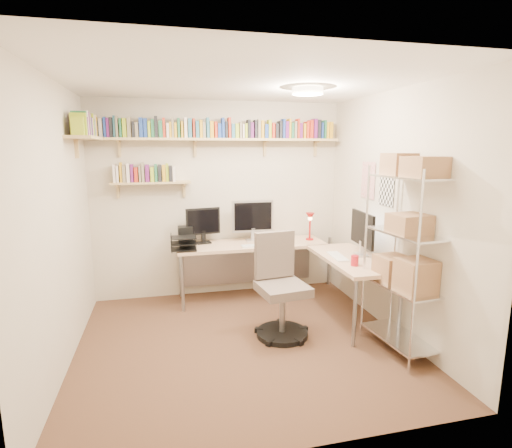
{
  "coord_description": "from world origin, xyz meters",
  "views": [
    {
      "loc": [
        -0.72,
        -3.63,
        1.92
      ],
      "look_at": [
        0.26,
        0.55,
        1.1
      ],
      "focal_mm": 28.0,
      "sensor_mm": 36.0,
      "label": 1
    }
  ],
  "objects": [
    {
      "name": "office_chair",
      "position": [
        0.42,
        0.11,
        0.45
      ],
      "size": [
        0.56,
        0.57,
        1.06
      ],
      "rotation": [
        0.0,
        0.0,
        0.14
      ],
      "color": "black",
      "rests_on": "ground"
    },
    {
      "name": "wall_shelves",
      "position": [
        -0.42,
        1.3,
        2.03
      ],
      "size": [
        3.12,
        1.09,
        0.8
      ],
      "color": "tan",
      "rests_on": "ground"
    },
    {
      "name": "corner_desk",
      "position": [
        0.49,
        0.94,
        0.72
      ],
      "size": [
        2.23,
        1.85,
        1.26
      ],
      "color": "#D8B08C",
      "rests_on": "ground"
    },
    {
      "name": "wire_rack",
      "position": [
        1.42,
        -0.52,
        1.12
      ],
      "size": [
        0.44,
        0.79,
        1.87
      ],
      "rotation": [
        0.0,
        0.0,
        0.09
      ],
      "color": "silver",
      "rests_on": "ground"
    },
    {
      "name": "ground",
      "position": [
        0.0,
        0.0,
        0.0
      ],
      "size": [
        3.2,
        3.2,
        0.0
      ],
      "primitive_type": "plane",
      "color": "#4B2920",
      "rests_on": "ground"
    },
    {
      "name": "room_shell",
      "position": [
        0.0,
        0.0,
        1.55
      ],
      "size": [
        3.24,
        3.04,
        2.52
      ],
      "color": "#C1B59D",
      "rests_on": "ground"
    }
  ]
}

